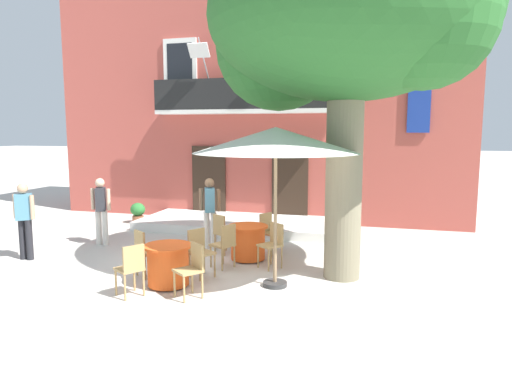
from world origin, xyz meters
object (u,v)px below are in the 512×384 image
Objects in this scene: cafe_table_near_tree at (168,265)px; cafe_chair_middle_0 at (269,230)px; cafe_table_middle at (248,242)px; cafe_chair_middle_2 at (225,243)px; cafe_chair_near_tree_0 at (192,266)px; cafe_chair_near_tree_2 at (145,250)px; cafe_chair_middle_1 at (223,231)px; pedestrian_mid_plaza at (101,207)px; ground_planter_left at (138,212)px; cafe_chair_near_tree_3 at (131,266)px; ground_planter_right at (347,223)px; pedestrian_by_tree at (24,217)px; pedestrian_near_entrance at (210,209)px; cafe_chair_near_tree_1 at (200,249)px; cafe_umbrella at (276,141)px; plane_tree at (344,24)px; cafe_chair_middle_3 at (273,242)px.

cafe_table_near_tree is 2.96m from cafe_chair_middle_0.
cafe_chair_middle_2 reaches higher than cafe_table_middle.
cafe_chair_near_tree_0 is at bearing -89.53° from cafe_chair_middle_2.
cafe_chair_middle_1 is at bearing 65.81° from cafe_chair_near_tree_2.
ground_planter_left is at bearing 101.28° from pedestrian_mid_plaza.
cafe_chair_near_tree_3 is at bearing -116.11° from cafe_chair_middle_2.
cafe_chair_near_tree_2 and cafe_chair_near_tree_3 have the same top height.
ground_planter_left is 0.38× the size of pedestrian_mid_plaza.
ground_planter_right is at bearing 58.31° from cafe_table_middle.
cafe_chair_near_tree_3 is 1.00× the size of cafe_chair_middle_0.
pedestrian_by_tree is at bearing -172.74° from cafe_chair_middle_2.
cafe_chair_middle_0 is at bearing 1.55° from pedestrian_near_entrance.
ground_planter_right is (3.13, 5.73, -0.23)m from cafe_chair_near_tree_3.
cafe_chair_near_tree_1 is 1.45m from cafe_table_middle.
cafe_chair_near_tree_1 is 4.10m from pedestrian_by_tree.
cafe_table_near_tree is at bearing -38.44° from pedestrian_mid_plaza.
cafe_chair_middle_1 is 1.69× the size of ground_planter_right.
cafe_chair_middle_2 is 2.55m from cafe_umbrella.
cafe_chair_middle_1 is (-0.11, 1.64, 0.00)m from cafe_chair_near_tree_1.
cafe_chair_near_tree_2 is at bearing 107.03° from cafe_chair_near_tree_3.
cafe_umbrella is at bearing -57.53° from cafe_table_middle.
cafe_table_near_tree is 0.95× the size of cafe_chair_middle_0.
cafe_chair_near_tree_3 is 3.04m from cafe_chair_middle_1.
cafe_umbrella is at bearing -20.76° from pedestrian_mid_plaza.
plane_tree is 6.98m from pedestrian_mid_plaza.
cafe_chair_middle_3 reaches higher than cafe_table_middle.
cafe_table_middle is 0.77m from cafe_chair_middle_1.
cafe_chair_near_tree_2 is 0.54× the size of pedestrian_near_entrance.
cafe_chair_near_tree_0 is 1.69× the size of ground_planter_right.
pedestrian_by_tree is at bearing -146.60° from ground_planter_right.
cafe_table_near_tree is 3.77m from pedestrian_mid_plaza.
cafe_chair_middle_0 is 1.00× the size of cafe_chair_middle_2.
cafe_umbrella is 1.77× the size of pedestrian_mid_plaza.
pedestrian_near_entrance is at bearing 105.65° from cafe_chair_near_tree_1.
cafe_chair_near_tree_3 is 2.97m from cafe_chair_middle_3.
plane_tree is at bearing -9.62° from cafe_chair_middle_3.
cafe_chair_middle_3 is (0.92, 0.31, 0.00)m from cafe_chair_middle_2.
cafe_chair_near_tree_3 reaches higher than cafe_table_middle.
pedestrian_mid_plaza is 1.78m from pedestrian_by_tree.
cafe_chair_middle_0 is at bearing -123.96° from ground_planter_right.
cafe_chair_middle_1 is 0.54× the size of pedestrian_near_entrance.
cafe_chair_near_tree_1 is 0.54× the size of pedestrian_by_tree.
cafe_chair_near_tree_3 is 1.00× the size of cafe_chair_middle_1.
cafe_table_near_tree is 0.95× the size of cafe_chair_middle_1.
cafe_chair_middle_3 is 5.38m from pedestrian_by_tree.
plane_tree is at bearing -37.79° from cafe_chair_middle_0.
cafe_chair_near_tree_0 is (0.64, -0.40, 0.14)m from cafe_table_near_tree.
cafe_chair_near_tree_3 is at bearing -117.03° from cafe_table_near_tree.
ground_planter_left is 3.99m from pedestrian_near_entrance.
pedestrian_mid_plaza is at bearing 142.66° from cafe_chair_near_tree_0.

